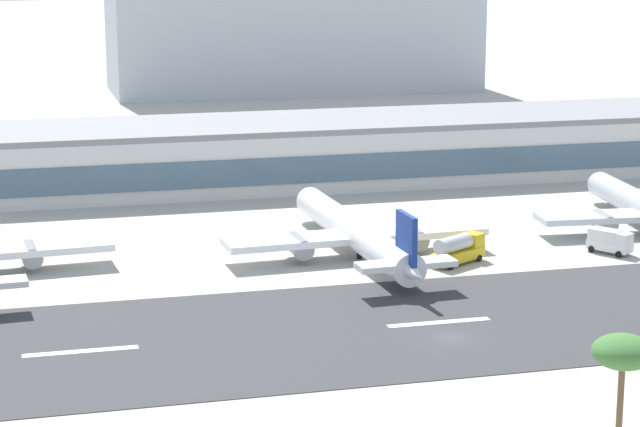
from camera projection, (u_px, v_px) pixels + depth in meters
ground_plane at (450, 338)px, 133.91m from camera, size 1400.00×1400.00×0.00m
runway_strip at (434, 323)px, 138.89m from camera, size 800.00×34.68×0.08m
runway_centreline_dash_3 at (81, 351)px, 129.43m from camera, size 12.00×1.20×0.01m
runway_centreline_dash_4 at (439, 322)px, 139.02m from camera, size 12.00×1.20×0.01m
terminal_building at (259, 153)px, 214.79m from camera, size 196.29×25.09×10.94m
distant_hotel_block at (293, 28)px, 340.73m from camera, size 99.21×37.03×33.78m
airliner_navy_tail_gate_1 at (359, 235)px, 165.98m from camera, size 36.44×47.47×9.90m
service_fuel_truck_0 at (458, 249)px, 163.37m from camera, size 8.64×6.57×3.95m
service_box_truck_1 at (610, 241)px, 168.77m from camera, size 5.29×6.34×3.25m
palm_tree_1 at (623, 354)px, 97.82m from camera, size 4.98×4.98×11.88m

